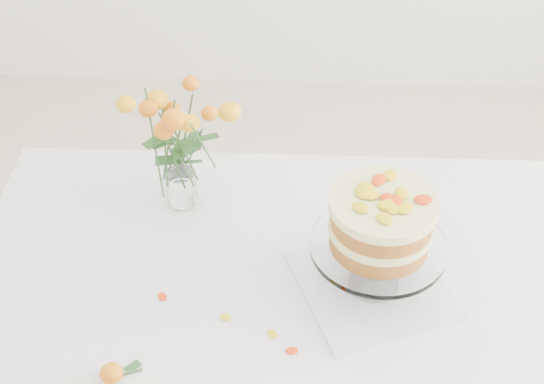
# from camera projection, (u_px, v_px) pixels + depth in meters

# --- Properties ---
(table) EXTENTS (1.43, 0.93, 0.76)m
(table) POSITION_uv_depth(u_px,v_px,m) (284.00, 309.00, 1.70)
(table) COLOR tan
(table) RESTS_ON ground
(napkin) EXTENTS (0.39, 0.39, 0.01)m
(napkin) POSITION_uv_depth(u_px,v_px,m) (373.00, 286.00, 1.64)
(napkin) COLOR white
(napkin) RESTS_ON table
(cake_stand) EXTENTS (0.28, 0.28, 0.25)m
(cake_stand) POSITION_uv_depth(u_px,v_px,m) (380.00, 227.00, 1.52)
(cake_stand) COLOR white
(cake_stand) RESTS_ON napkin
(rose_vase) EXTENTS (0.26, 0.26, 0.36)m
(rose_vase) POSITION_uv_depth(u_px,v_px,m) (176.00, 132.00, 1.71)
(rose_vase) COLOR white
(rose_vase) RESTS_ON table
(loose_rose_far) EXTENTS (0.08, 0.05, 0.04)m
(loose_rose_far) POSITION_uv_depth(u_px,v_px,m) (111.00, 373.00, 1.45)
(loose_rose_far) COLOR orange
(loose_rose_far) RESTS_ON table
(stray_petal_a) EXTENTS (0.03, 0.02, 0.00)m
(stray_petal_a) POSITION_uv_depth(u_px,v_px,m) (226.00, 317.00, 1.57)
(stray_petal_a) COLOR yellow
(stray_petal_a) RESTS_ON table
(stray_petal_b) EXTENTS (0.03, 0.02, 0.00)m
(stray_petal_b) POSITION_uv_depth(u_px,v_px,m) (273.00, 334.00, 1.54)
(stray_petal_b) COLOR yellow
(stray_petal_b) RESTS_ON table
(stray_petal_c) EXTENTS (0.03, 0.02, 0.00)m
(stray_petal_c) POSITION_uv_depth(u_px,v_px,m) (292.00, 351.00, 1.51)
(stray_petal_c) COLOR yellow
(stray_petal_c) RESTS_ON table
(stray_petal_d) EXTENTS (0.03, 0.02, 0.00)m
(stray_petal_d) POSITION_uv_depth(u_px,v_px,m) (162.00, 297.00, 1.62)
(stray_petal_d) COLOR yellow
(stray_petal_d) RESTS_ON table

